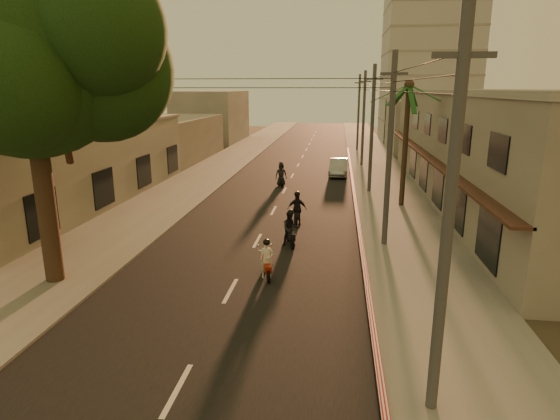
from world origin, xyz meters
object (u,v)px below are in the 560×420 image
(broadleaf_tree, at_px, (40,56))
(scooter_red, at_px, (267,260))
(palm_tree, at_px, (409,92))
(scooter_far_a, at_px, (281,175))
(scooter_mid_a, at_px, (291,229))
(parked_car, at_px, (338,167))
(scooter_mid_b, at_px, (297,210))

(broadleaf_tree, height_order, scooter_red, broadleaf_tree)
(palm_tree, distance_m, scooter_red, 15.67)
(scooter_far_a, bearing_deg, broadleaf_tree, -116.68)
(scooter_mid_a, height_order, parked_car, scooter_mid_a)
(palm_tree, relative_size, scooter_far_a, 4.27)
(palm_tree, distance_m, scooter_mid_a, 12.32)
(scooter_mid_b, relative_size, scooter_far_a, 1.01)
(scooter_mid_a, xyz_separation_m, scooter_mid_b, (-0.01, 3.60, 0.03))
(scooter_red, relative_size, scooter_mid_a, 0.91)
(scooter_mid_b, bearing_deg, scooter_mid_a, -94.16)
(broadleaf_tree, height_order, scooter_far_a, broadleaf_tree)
(scooter_mid_a, distance_m, scooter_mid_b, 3.60)
(broadleaf_tree, relative_size, scooter_mid_a, 6.69)
(scooter_far_a, xyz_separation_m, parked_car, (4.40, 5.08, -0.14))
(scooter_mid_a, relative_size, parked_car, 0.41)
(scooter_red, bearing_deg, broadleaf_tree, 173.24)
(scooter_red, height_order, parked_car, scooter_red)
(scooter_mid_b, relative_size, parked_car, 0.44)
(scooter_far_a, bearing_deg, scooter_mid_a, -90.39)
(broadleaf_tree, height_order, scooter_mid_b, broadleaf_tree)
(scooter_mid_a, height_order, scooter_mid_b, scooter_mid_b)
(palm_tree, relative_size, scooter_mid_b, 4.21)
(scooter_mid_b, bearing_deg, scooter_far_a, 97.27)
(scooter_red, height_order, scooter_far_a, scooter_far_a)
(palm_tree, xyz_separation_m, parked_car, (-4.04, 10.66, -6.43))
(scooter_red, distance_m, scooter_mid_b, 7.68)
(broadleaf_tree, distance_m, parked_car, 27.80)
(scooter_red, relative_size, parked_car, 0.37)
(parked_car, bearing_deg, scooter_red, -95.02)
(parked_car, bearing_deg, palm_tree, -67.39)
(scooter_far_a, height_order, parked_car, scooter_far_a)
(palm_tree, relative_size, scooter_red, 4.99)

